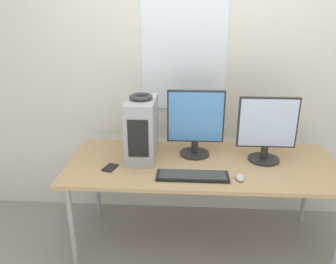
# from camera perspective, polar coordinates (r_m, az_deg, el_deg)

# --- Properties ---
(wall_back) EXTENTS (8.00, 0.07, 2.70)m
(wall_back) POSITION_cam_1_polar(r_m,az_deg,el_deg) (2.82, 6.08, 11.08)
(wall_back) COLOR beige
(wall_back) RESTS_ON ground_plane
(desk) EXTENTS (2.02, 0.83, 0.73)m
(desk) POSITION_cam_1_polar(r_m,az_deg,el_deg) (2.50, 6.04, -6.24)
(desk) COLOR tan
(desk) RESTS_ON ground_plane
(pc_tower) EXTENTS (0.21, 0.41, 0.46)m
(pc_tower) POSITION_cam_1_polar(r_m,az_deg,el_deg) (2.48, -4.57, 0.52)
(pc_tower) COLOR #9E9EA3
(pc_tower) RESTS_ON desk
(headphones) EXTENTS (0.17, 0.17, 0.04)m
(headphones) POSITION_cam_1_polar(r_m,az_deg,el_deg) (2.41, -4.74, 6.10)
(headphones) COLOR #333338
(headphones) RESTS_ON pc_tower
(monitor_main) EXTENTS (0.44, 0.23, 0.52)m
(monitor_main) POSITION_cam_1_polar(r_m,az_deg,el_deg) (2.52, 4.81, 1.59)
(monitor_main) COLOR black
(monitor_main) RESTS_ON desk
(monitor_right_near) EXTENTS (0.43, 0.23, 0.49)m
(monitor_right_near) POSITION_cam_1_polar(r_m,az_deg,el_deg) (2.52, 16.85, 0.46)
(monitor_right_near) COLOR black
(monitor_right_near) RESTS_ON desk
(keyboard) EXTENTS (0.49, 0.15, 0.02)m
(keyboard) POSITION_cam_1_polar(r_m,az_deg,el_deg) (2.26, 4.29, -7.63)
(keyboard) COLOR black
(keyboard) RESTS_ON desk
(mouse) EXTENTS (0.06, 0.10, 0.03)m
(mouse) POSITION_cam_1_polar(r_m,az_deg,el_deg) (2.29, 12.40, -7.74)
(mouse) COLOR #B2B2B7
(mouse) RESTS_ON desk
(cell_phone) EXTENTS (0.11, 0.14, 0.01)m
(cell_phone) POSITION_cam_1_polar(r_m,az_deg,el_deg) (2.42, -10.05, -6.13)
(cell_phone) COLOR black
(cell_phone) RESTS_ON desk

